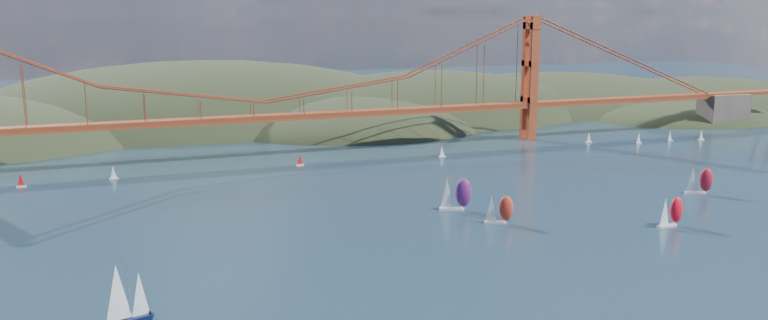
{
  "coord_description": "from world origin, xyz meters",
  "views": [
    {
      "loc": [
        -60.83,
        -109.03,
        56.42
      ],
      "look_at": [
        15.61,
        90.0,
        14.22
      ],
      "focal_mm": 35.0,
      "sensor_mm": 36.0,
      "label": 1
    }
  ],
  "objects_px": {
    "racer_0": "(498,209)",
    "racer_2": "(699,180)",
    "racer_1": "(671,211)",
    "sloop_navy": "(124,294)",
    "racer_rwb": "(455,193)"
  },
  "relations": [
    {
      "from": "racer_2",
      "to": "racer_1",
      "type": "bearing_deg",
      "value": -118.35
    },
    {
      "from": "racer_0",
      "to": "racer_1",
      "type": "distance_m",
      "value": 45.63
    },
    {
      "from": "sloop_navy",
      "to": "racer_0",
      "type": "bearing_deg",
      "value": 4.26
    },
    {
      "from": "racer_0",
      "to": "racer_2",
      "type": "height_order",
      "value": "racer_2"
    },
    {
      "from": "sloop_navy",
      "to": "racer_rwb",
      "type": "distance_m",
      "value": 105.48
    },
    {
      "from": "racer_0",
      "to": "racer_1",
      "type": "relative_size",
      "value": 0.97
    },
    {
      "from": "racer_1",
      "to": "racer_rwb",
      "type": "distance_m",
      "value": 58.55
    },
    {
      "from": "racer_1",
      "to": "sloop_navy",
      "type": "bearing_deg",
      "value": -177.49
    },
    {
      "from": "racer_1",
      "to": "racer_2",
      "type": "distance_m",
      "value": 43.15
    },
    {
      "from": "racer_2",
      "to": "racer_rwb",
      "type": "height_order",
      "value": "racer_rwb"
    },
    {
      "from": "racer_0",
      "to": "racer_2",
      "type": "xyz_separation_m",
      "value": [
        75.77,
        6.88,
        0.32
      ]
    },
    {
      "from": "sloop_navy",
      "to": "racer_1",
      "type": "relative_size",
      "value": 1.43
    },
    {
      "from": "sloop_navy",
      "to": "racer_2",
      "type": "bearing_deg",
      "value": -1.74
    },
    {
      "from": "racer_1",
      "to": "racer_2",
      "type": "bearing_deg",
      "value": 33.56
    },
    {
      "from": "racer_0",
      "to": "racer_2",
      "type": "distance_m",
      "value": 76.09
    }
  ]
}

